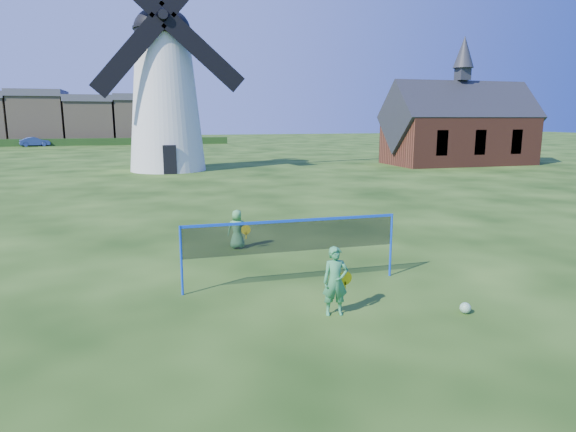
% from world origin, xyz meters
% --- Properties ---
extents(ground, '(220.00, 220.00, 0.00)m').
position_xyz_m(ground, '(0.00, 0.00, 0.00)').
color(ground, black).
rests_on(ground, ground).
extents(windmill, '(10.91, 5.46, 16.00)m').
position_xyz_m(windmill, '(-1.46, 27.23, 5.75)').
color(windmill, silver).
rests_on(windmill, ground).
extents(chapel, '(12.28, 5.96, 10.39)m').
position_xyz_m(chapel, '(22.33, 25.99, 2.92)').
color(chapel, brown).
rests_on(chapel, ground).
extents(badminton_net, '(5.05, 0.05, 1.55)m').
position_xyz_m(badminton_net, '(0.11, -0.16, 1.14)').
color(badminton_net, blue).
rests_on(badminton_net, ground).
extents(player_girl, '(0.69, 0.40, 1.37)m').
position_xyz_m(player_girl, '(0.42, -2.11, 0.68)').
color(player_girl, '#3A9155').
rests_on(player_girl, ground).
extents(player_boy, '(0.67, 0.45, 1.16)m').
position_xyz_m(player_boy, '(-0.52, 3.46, 0.58)').
color(player_boy, '#4B9C54').
rests_on(player_boy, ground).
extents(play_ball, '(0.22, 0.22, 0.22)m').
position_xyz_m(play_ball, '(2.93, -2.75, 0.11)').
color(play_ball, green).
rests_on(play_ball, ground).
extents(hedge, '(62.00, 0.80, 1.00)m').
position_xyz_m(hedge, '(-22.00, 66.00, 0.50)').
color(hedge, '#193814').
rests_on(hedge, ground).
extents(car_right, '(4.03, 2.17, 1.26)m').
position_xyz_m(car_right, '(-17.75, 65.47, 0.63)').
color(car_right, navy).
rests_on(car_right, ground).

